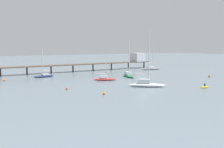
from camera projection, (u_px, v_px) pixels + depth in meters
name	position (u px, v px, depth m)	size (l,w,h in m)	color
ground_plane	(143.00, 85.00, 71.59)	(400.00, 400.00, 0.00)	slate
pier	(105.00, 61.00, 113.62)	(68.05, 9.31, 6.13)	brown
sailboat_red	(105.00, 78.00, 81.29)	(6.22, 3.96, 7.34)	red
sailboat_navy	(44.00, 75.00, 89.24)	(6.81, 2.90, 8.30)	navy
sailboat_white	(146.00, 83.00, 68.95)	(7.91, 6.84, 12.87)	white
sailboat_green	(128.00, 75.00, 90.10)	(4.30, 8.69, 10.65)	#287F4C
sailboat_gray	(151.00, 68.00, 115.54)	(8.36, 2.12, 11.16)	gray
dinghy_yellow	(205.00, 87.00, 67.56)	(2.28, 1.16, 1.14)	yellow
mooring_buoy_mid	(4.00, 80.00, 79.62)	(0.57, 0.57, 0.57)	orange
mooring_buoy_outer	(209.00, 76.00, 89.39)	(0.66, 0.66, 0.66)	orange
mooring_buoy_far	(104.00, 93.00, 58.43)	(0.50, 0.50, 0.50)	orange
mooring_buoy_inner	(67.00, 89.00, 64.75)	(0.52, 0.52, 0.52)	orange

